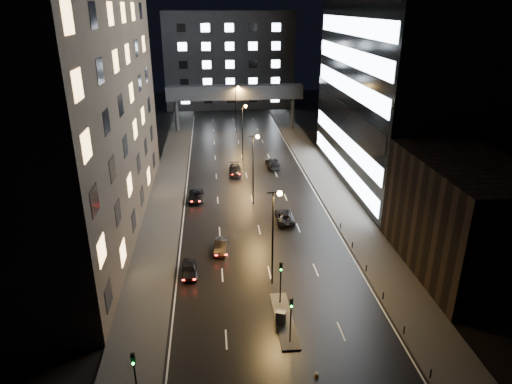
{
  "coord_description": "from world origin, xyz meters",
  "views": [
    {
      "loc": [
        -5.62,
        -31.11,
        26.3
      ],
      "look_at": [
        -0.13,
        22.85,
        4.0
      ],
      "focal_mm": 32.0,
      "sensor_mm": 36.0,
      "label": 1
    }
  ],
  "objects_px": {
    "car_toward_a": "(285,216)",
    "car_away_c": "(196,196)",
    "utility_cabinet": "(281,318)",
    "car_away_d": "(235,170)",
    "car_away_a": "(190,269)",
    "car_toward_b": "(273,163)",
    "car_away_b": "(221,246)"
  },
  "relations": [
    {
      "from": "car_away_a",
      "to": "car_toward_a",
      "type": "height_order",
      "value": "car_toward_a"
    },
    {
      "from": "car_away_c",
      "to": "car_away_d",
      "type": "bearing_deg",
      "value": 60.07
    },
    {
      "from": "car_toward_a",
      "to": "car_away_d",
      "type": "bearing_deg",
      "value": -72.59
    },
    {
      "from": "car_toward_a",
      "to": "car_toward_b",
      "type": "xyz_separation_m",
      "value": [
        1.35,
        21.31,
        0.1
      ]
    },
    {
      "from": "car_toward_b",
      "to": "car_away_a",
      "type": "bearing_deg",
      "value": 66.19
    },
    {
      "from": "car_toward_a",
      "to": "car_away_c",
      "type": "bearing_deg",
      "value": -33.46
    },
    {
      "from": "car_away_b",
      "to": "car_toward_b",
      "type": "xyz_separation_m",
      "value": [
        9.93,
        28.47,
        0.13
      ]
    },
    {
      "from": "car_away_b",
      "to": "car_toward_a",
      "type": "distance_m",
      "value": 11.17
    },
    {
      "from": "car_toward_a",
      "to": "utility_cabinet",
      "type": "height_order",
      "value": "utility_cabinet"
    },
    {
      "from": "car_away_a",
      "to": "car_away_b",
      "type": "distance_m",
      "value": 5.68
    },
    {
      "from": "car_away_a",
      "to": "utility_cabinet",
      "type": "distance_m",
      "value": 12.26
    },
    {
      "from": "car_away_c",
      "to": "car_away_d",
      "type": "relative_size",
      "value": 0.95
    },
    {
      "from": "car_away_d",
      "to": "car_toward_b",
      "type": "distance_m",
      "value": 7.29
    },
    {
      "from": "car_away_a",
      "to": "car_away_b",
      "type": "relative_size",
      "value": 1.01
    },
    {
      "from": "car_toward_b",
      "to": "car_away_c",
      "type": "bearing_deg",
      "value": 43.48
    },
    {
      "from": "car_toward_a",
      "to": "utility_cabinet",
      "type": "relative_size",
      "value": 3.91
    },
    {
      "from": "car_away_d",
      "to": "car_toward_a",
      "type": "xyz_separation_m",
      "value": [
        5.38,
        -18.5,
        -0.04
      ]
    },
    {
      "from": "car_away_b",
      "to": "car_away_d",
      "type": "bearing_deg",
      "value": 89.43
    },
    {
      "from": "car_away_d",
      "to": "car_toward_b",
      "type": "xyz_separation_m",
      "value": [
        6.73,
        2.81,
        0.05
      ]
    },
    {
      "from": "car_away_b",
      "to": "car_toward_b",
      "type": "relative_size",
      "value": 0.73
    },
    {
      "from": "utility_cabinet",
      "to": "car_away_a",
      "type": "bearing_deg",
      "value": 154.7
    },
    {
      "from": "car_away_c",
      "to": "car_toward_a",
      "type": "relative_size",
      "value": 0.97
    },
    {
      "from": "car_away_c",
      "to": "utility_cabinet",
      "type": "bearing_deg",
      "value": -73.06
    },
    {
      "from": "car_away_b",
      "to": "utility_cabinet",
      "type": "distance_m",
      "value": 14.46
    },
    {
      "from": "car_away_d",
      "to": "utility_cabinet",
      "type": "xyz_separation_m",
      "value": [
        1.71,
        -39.26,
        0.05
      ]
    },
    {
      "from": "car_away_c",
      "to": "car_toward_a",
      "type": "bearing_deg",
      "value": -33.29
    },
    {
      "from": "car_away_a",
      "to": "car_away_b",
      "type": "bearing_deg",
      "value": 50.23
    },
    {
      "from": "car_away_c",
      "to": "car_toward_b",
      "type": "bearing_deg",
      "value": 46.72
    },
    {
      "from": "car_away_c",
      "to": "car_away_a",
      "type": "bearing_deg",
      "value": -89.37
    },
    {
      "from": "car_away_d",
      "to": "car_toward_b",
      "type": "relative_size",
      "value": 0.93
    },
    {
      "from": "utility_cabinet",
      "to": "car_away_c",
      "type": "bearing_deg",
      "value": 127.71
    },
    {
      "from": "car_toward_a",
      "to": "car_away_a",
      "type": "bearing_deg",
      "value": 45.62
    }
  ]
}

